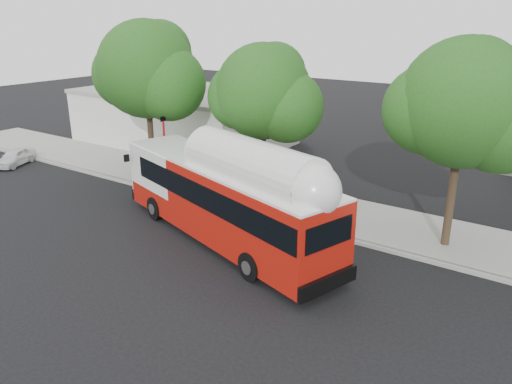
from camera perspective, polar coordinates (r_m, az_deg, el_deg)
ground at (r=23.00m, az=-5.52°, el=-5.92°), size 120.00×120.00×0.00m
sidewalk at (r=27.84m, az=3.02°, el=-1.05°), size 60.00×5.00×0.15m
curb_strip at (r=25.81m, az=0.00°, el=-2.73°), size 60.00×0.30×0.15m
red_curb_segment at (r=27.49m, az=-5.17°, el=-1.37°), size 10.00×0.32×0.16m
street_tree_left at (r=30.86m, az=-11.71°, el=13.10°), size 6.67×5.80×9.74m
street_tree_mid at (r=26.31m, az=1.62°, el=10.90°), size 5.75×5.00×8.62m
street_tree_right at (r=22.34m, az=23.76°, el=8.65°), size 6.21×5.40×9.18m
low_commercial_bldg at (r=41.28m, az=-8.24°, el=8.58°), size 16.20×10.20×4.25m
transit_bus at (r=22.49m, az=-3.60°, el=-1.09°), size 14.15×6.61×4.16m
parked_car at (r=38.52m, az=-25.84°, el=3.61°), size 3.60×2.54×1.14m
signal_pole at (r=29.62m, az=-10.34°, el=4.38°), size 0.13×0.42×4.42m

